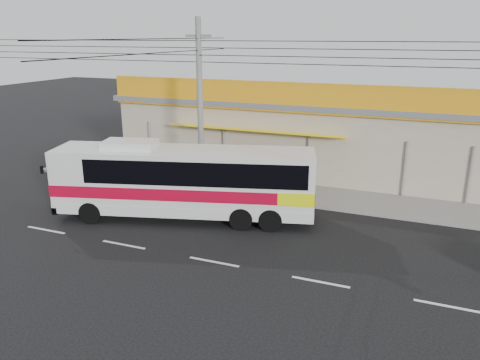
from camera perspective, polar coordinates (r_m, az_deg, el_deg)
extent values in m
plane|color=black|center=(19.72, -0.10, -6.87)|extent=(120.00, 120.00, 0.00)
cube|color=gray|center=(24.98, 5.04, -1.46)|extent=(30.00, 3.20, 0.15)
cube|color=#A79E86|center=(29.69, 8.32, 5.49)|extent=(22.00, 8.00, 4.20)
cube|color=#54575B|center=(29.32, 8.51, 9.80)|extent=(22.60, 8.60, 0.30)
cube|color=orange|center=(25.29, 6.33, 9.97)|extent=(22.00, 0.24, 1.60)
cube|color=red|center=(25.87, 1.97, 10.23)|extent=(9.00, 0.10, 1.20)
cube|color=#126723|center=(24.35, 21.36, 8.63)|extent=(2.40, 0.10, 1.10)
cube|color=red|center=(28.99, -11.38, 10.66)|extent=(3.00, 0.10, 1.10)
cube|color=yellow|center=(26.03, 1.82, 6.03)|extent=(10.00, 1.20, 0.37)
cube|color=silver|center=(21.17, -6.83, 0.01)|extent=(11.79, 5.42, 2.80)
cube|color=#B10724|center=(21.27, -6.80, -0.85)|extent=(11.84, 5.47, 0.53)
cube|color=#DAE50C|center=(20.75, 6.82, -1.32)|extent=(2.15, 2.79, 0.58)
cube|color=black|center=(20.86, -5.08, 1.60)|extent=(9.95, 4.94, 1.06)
cube|color=black|center=(23.00, -20.87, 1.51)|extent=(0.72, 2.08, 1.45)
cube|color=silver|center=(21.44, -13.29, 4.24)|extent=(2.59, 1.92, 0.35)
cylinder|color=black|center=(21.89, -17.76, -3.81)|extent=(1.05, 0.57, 1.00)
cylinder|color=black|center=(23.77, -15.69, -1.96)|extent=(1.05, 0.57, 1.00)
cylinder|color=black|center=(20.08, 3.70, -4.90)|extent=(1.05, 0.57, 1.00)
cylinder|color=black|center=(22.12, 3.97, -2.78)|extent=(1.05, 0.57, 1.00)
imported|color=maroon|center=(25.40, -6.14, 0.15)|extent=(1.96, 1.17, 0.97)
imported|color=black|center=(29.67, -15.42, 2.24)|extent=(1.87, 1.06, 1.08)
cylinder|color=#60615E|center=(23.94, -4.87, 8.54)|extent=(0.29, 0.29, 8.92)
cube|color=#60615E|center=(23.67, -5.10, 17.10)|extent=(1.34, 0.13, 0.13)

